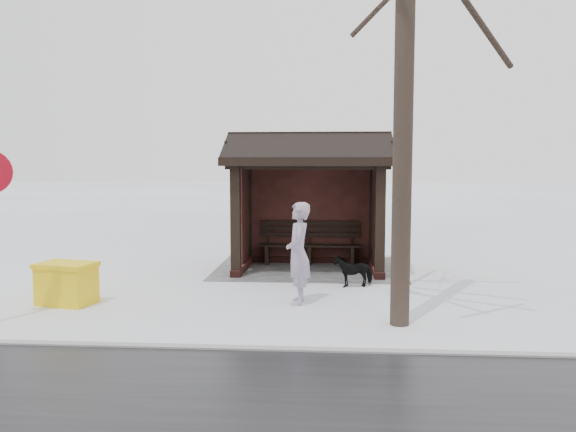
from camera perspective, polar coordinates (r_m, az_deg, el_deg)
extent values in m
plane|color=white|center=(12.70, 2.10, -5.51)|extent=(120.00, 120.00, 0.00)
cube|color=gray|center=(7.38, 0.58, -13.48)|extent=(120.00, 0.15, 0.06)
cube|color=gray|center=(12.90, 2.13, -5.30)|extent=(4.20, 3.20, 0.02)
cube|color=#361613|center=(13.57, 2.23, -4.46)|extent=(3.30, 0.22, 0.16)
cube|color=#361613|center=(12.73, 8.89, -5.18)|extent=(0.22, 2.10, 0.16)
cube|color=#361613|center=(12.82, -4.64, -5.05)|extent=(0.22, 2.10, 0.16)
cube|color=black|center=(11.68, 9.34, -0.82)|extent=(0.20, 0.20, 2.30)
cube|color=black|center=(11.79, -5.34, -0.72)|extent=(0.20, 0.20, 2.30)
cube|color=black|center=(13.47, 8.64, 0.00)|extent=(0.20, 0.20, 2.30)
cube|color=black|center=(13.56, -4.10, 0.08)|extent=(0.20, 0.20, 2.30)
cube|color=black|center=(13.42, 2.25, 0.38)|extent=(2.80, 0.08, 2.14)
cube|color=black|center=(12.88, 8.85, 0.11)|extent=(0.08, 1.17, 2.14)
cube|color=black|center=(12.98, -4.47, 0.20)|extent=(0.08, 1.17, 2.14)
cube|color=black|center=(11.58, 1.98, 5.19)|extent=(3.40, 0.20, 0.18)
cube|color=black|center=(13.37, 2.27, 5.21)|extent=(3.40, 0.20, 0.18)
cylinder|color=black|center=(8.55, 11.79, 17.97)|extent=(0.29, 0.29, 8.55)
imported|color=#9689A1|center=(9.56, 1.06, -3.80)|extent=(0.43, 0.65, 1.74)
imported|color=black|center=(11.08, 6.67, -5.56)|extent=(0.77, 0.51, 0.60)
cube|color=yellow|center=(10.33, -21.56, -6.60)|extent=(0.99, 0.76, 0.64)
cube|color=yellow|center=(10.27, -21.63, -4.65)|extent=(1.05, 0.82, 0.08)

